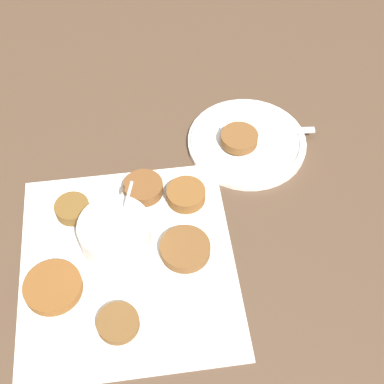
{
  "coord_description": "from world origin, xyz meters",
  "views": [
    {
      "loc": [
        -0.4,
        -0.04,
        0.73
      ],
      "look_at": [
        0.13,
        -0.1,
        0.02
      ],
      "focal_mm": 50.0,
      "sensor_mm": 36.0,
      "label": 1
    }
  ],
  "objects": [
    {
      "name": "fritter_3",
      "position": [
        0.12,
        0.1,
        0.01
      ],
      "size": [
        0.06,
        0.06,
        0.02
      ],
      "color": "brown",
      "rests_on": "napkin"
    },
    {
      "name": "fritter_on_plate",
      "position": [
        0.23,
        -0.19,
        0.03
      ],
      "size": [
        0.07,
        0.07,
        0.02
      ],
      "color": "brown",
      "rests_on": "serving_plate"
    },
    {
      "name": "fritter_2",
      "position": [
        -0.09,
        0.03,
        0.01
      ],
      "size": [
        0.06,
        0.06,
        0.01
      ],
      "color": "brown",
      "rests_on": "napkin"
    },
    {
      "name": "fritter_0",
      "position": [
        0.13,
        -0.09,
        0.01
      ],
      "size": [
        0.06,
        0.06,
        0.02
      ],
      "color": "brown",
      "rests_on": "napkin"
    },
    {
      "name": "fritter_5",
      "position": [
        0.15,
        -0.02,
        0.01
      ],
      "size": [
        0.07,
        0.07,
        0.02
      ],
      "color": "brown",
      "rests_on": "napkin"
    },
    {
      "name": "fritter_4",
      "position": [
        -0.02,
        0.13,
        0.01
      ],
      "size": [
        0.09,
        0.09,
        0.02
      ],
      "color": "brown",
      "rests_on": "napkin"
    },
    {
      "name": "serving_plate",
      "position": [
        0.24,
        -0.21,
        0.01
      ],
      "size": [
        0.21,
        0.21,
        0.02
      ],
      "color": "white",
      "rests_on": "ground_plane"
    },
    {
      "name": "fork",
      "position": [
        0.25,
        -0.23,
        0.02
      ],
      "size": [
        0.03,
        0.17,
        0.0
      ],
      "color": "silver",
      "rests_on": "serving_plate"
    },
    {
      "name": "sauce_bowl",
      "position": [
        0.05,
        0.03,
        0.03
      ],
      "size": [
        0.12,
        0.11,
        0.1
      ],
      "color": "white",
      "rests_on": "napkin"
    },
    {
      "name": "ground_plane",
      "position": [
        0.0,
        0.0,
        0.0
      ],
      "size": [
        4.0,
        4.0,
        0.0
      ],
      "primitive_type": "plane",
      "color": "#4C3828"
    },
    {
      "name": "fritter_1",
      "position": [
        0.02,
        -0.07,
        0.01
      ],
      "size": [
        0.08,
        0.08,
        0.02
      ],
      "color": "brown",
      "rests_on": "napkin"
    },
    {
      "name": "napkin",
      "position": [
        0.01,
        0.02,
        0.0
      ],
      "size": [
        0.37,
        0.34,
        0.0
      ],
      "color": "silver",
      "rests_on": "ground_plane"
    }
  ]
}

